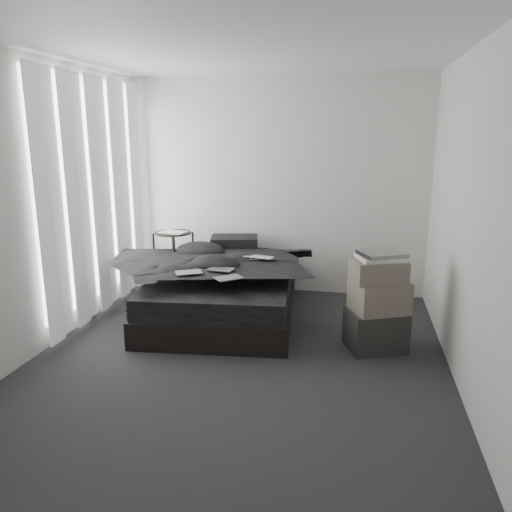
% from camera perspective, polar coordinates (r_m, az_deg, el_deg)
% --- Properties ---
extents(floor, '(3.60, 4.20, 0.01)m').
position_cam_1_polar(floor, '(4.48, -2.07, -11.82)').
color(floor, '#2A2A2C').
rests_on(floor, ground).
extents(ceiling, '(3.60, 4.20, 0.01)m').
position_cam_1_polar(ceiling, '(4.08, -2.41, 23.14)').
color(ceiling, white).
rests_on(ceiling, ground).
extents(wall_back, '(3.60, 0.01, 2.60)m').
position_cam_1_polar(wall_back, '(6.13, 2.42, 7.89)').
color(wall_back, silver).
rests_on(wall_back, ground).
extents(wall_front, '(3.60, 0.01, 2.60)m').
position_cam_1_polar(wall_front, '(2.15, -15.47, -4.09)').
color(wall_front, silver).
rests_on(wall_front, ground).
extents(wall_left, '(0.01, 4.20, 2.60)m').
position_cam_1_polar(wall_left, '(4.83, -23.55, 5.11)').
color(wall_left, silver).
rests_on(wall_left, ground).
extents(wall_right, '(0.01, 4.20, 2.60)m').
position_cam_1_polar(wall_right, '(4.06, 23.35, 3.64)').
color(wall_right, silver).
rests_on(wall_right, ground).
extents(window_left, '(0.02, 2.00, 2.30)m').
position_cam_1_polar(window_left, '(5.57, -18.18, 7.12)').
color(window_left, white).
rests_on(window_left, wall_left).
extents(curtain_left, '(0.06, 2.12, 2.48)m').
position_cam_1_polar(curtain_left, '(5.56, -17.68, 6.41)').
color(curtain_left, white).
rests_on(curtain_left, wall_left).
extents(bed, '(1.66, 2.09, 0.27)m').
position_cam_1_polar(bed, '(5.43, -3.77, -5.56)').
color(bed, black).
rests_on(bed, floor).
extents(mattress, '(1.60, 2.03, 0.21)m').
position_cam_1_polar(mattress, '(5.36, -3.81, -3.16)').
color(mattress, black).
rests_on(mattress, bed).
extents(duvet, '(1.60, 1.80, 0.23)m').
position_cam_1_polar(duvet, '(5.25, -3.94, -1.03)').
color(duvet, black).
rests_on(duvet, mattress).
extents(pillow_lower, '(0.63, 0.45, 0.13)m').
position_cam_1_polar(pillow_lower, '(6.05, -3.06, 0.52)').
color(pillow_lower, black).
rests_on(pillow_lower, mattress).
extents(pillow_upper, '(0.62, 0.48, 0.12)m').
position_cam_1_polar(pillow_upper, '(5.99, -2.47, 1.66)').
color(pillow_upper, black).
rests_on(pillow_upper, pillow_lower).
extents(laptop, '(0.35, 0.27, 0.02)m').
position_cam_1_polar(laptop, '(5.27, 0.10, 0.46)').
color(laptop, silver).
rests_on(laptop, duvet).
extents(comic_a, '(0.29, 0.26, 0.01)m').
position_cam_1_polar(comic_a, '(4.82, -7.72, -1.05)').
color(comic_a, black).
rests_on(comic_a, duvet).
extents(comic_b, '(0.26, 0.19, 0.01)m').
position_cam_1_polar(comic_b, '(4.90, -4.08, -0.65)').
color(comic_b, black).
rests_on(comic_b, duvet).
extents(comic_c, '(0.29, 0.28, 0.01)m').
position_cam_1_polar(comic_c, '(4.60, -3.18, -1.52)').
color(comic_c, black).
rests_on(comic_c, duvet).
extents(side_stand, '(0.56, 0.56, 0.79)m').
position_cam_1_polar(side_stand, '(6.07, -9.32, -1.02)').
color(side_stand, black).
rests_on(side_stand, floor).
extents(papers, '(0.35, 0.29, 0.02)m').
position_cam_1_polar(papers, '(5.97, -9.47, 2.68)').
color(papers, white).
rests_on(papers, side_stand).
extents(floor_books, '(0.17, 0.23, 0.16)m').
position_cam_1_polar(floor_books, '(5.59, -13.43, -5.96)').
color(floor_books, black).
rests_on(floor_books, floor).
extents(box_lower, '(0.61, 0.54, 0.37)m').
position_cam_1_polar(box_lower, '(4.76, 13.51, -8.18)').
color(box_lower, black).
rests_on(box_lower, floor).
extents(box_mid, '(0.58, 0.53, 0.28)m').
position_cam_1_polar(box_mid, '(4.64, 13.91, -4.47)').
color(box_mid, '#665B51').
rests_on(box_mid, box_lower).
extents(box_upper, '(0.53, 0.48, 0.20)m').
position_cam_1_polar(box_upper, '(4.57, 13.78, -1.59)').
color(box_upper, '#665B51').
rests_on(box_upper, box_mid).
extents(art_book_white, '(0.46, 0.42, 0.04)m').
position_cam_1_polar(art_book_white, '(4.55, 13.99, -0.16)').
color(art_book_white, silver).
rests_on(art_book_white, box_upper).
extents(art_book_snake, '(0.46, 0.43, 0.03)m').
position_cam_1_polar(art_book_snake, '(4.53, 14.20, 0.25)').
color(art_book_snake, silver).
rests_on(art_book_snake, art_book_white).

